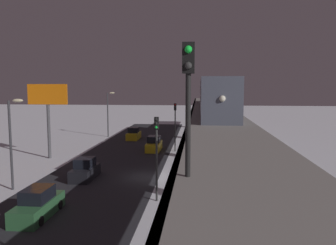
{
  "coord_description": "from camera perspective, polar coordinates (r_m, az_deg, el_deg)",
  "views": [
    {
      "loc": [
        -4.91,
        31.31,
        8.69
      ],
      "look_at": [
        0.13,
        -23.32,
        2.73
      ],
      "focal_mm": 36.14,
      "sensor_mm": 36.0,
      "label": 1
    }
  ],
  "objects": [
    {
      "name": "traffic_light_mid",
      "position": [
        44.61,
        1.21,
        0.41
      ],
      "size": [
        0.32,
        0.44,
        6.4
      ],
      "color": "#2D2D2D",
      "rests_on": "ground_plane"
    },
    {
      "name": "avenue_asphalt",
      "position": [
        33.78,
        -10.91,
        -8.82
      ],
      "size": [
        11.0,
        89.4,
        0.01
      ],
      "primitive_type": "cube",
      "color": "#28282D",
      "rests_on": "ground_plane"
    },
    {
      "name": "rail_signal",
      "position": [
        10.01,
        3.43,
        6.12
      ],
      "size": [
        0.36,
        0.41,
        4.0
      ],
      "color": "black",
      "rests_on": "elevated_railway"
    },
    {
      "name": "sedan_yellow",
      "position": [
        55.58,
        -5.82,
        -2.0
      ],
      "size": [
        1.8,
        4.12,
        1.97
      ],
      "color": "gold",
      "rests_on": "ground_plane"
    },
    {
      "name": "traffic_light_near",
      "position": [
        25.28,
        -1.95,
        -4.05
      ],
      "size": [
        0.32,
        0.44,
        6.4
      ],
      "color": "#2D2D2D",
      "rests_on": "ground_plane"
    },
    {
      "name": "sedan_black",
      "position": [
        33.03,
        -13.81,
        -7.81
      ],
      "size": [
        1.8,
        4.15,
        1.97
      ],
      "color": "black",
      "rests_on": "ground_plane"
    },
    {
      "name": "commercial_billboard",
      "position": [
        42.64,
        -19.62,
        3.33
      ],
      "size": [
        4.8,
        0.36,
        8.9
      ],
      "color": "#4C4C51",
      "rests_on": "ground_plane"
    },
    {
      "name": "ground_plane",
      "position": [
        32.86,
        -3.55,
        -9.15
      ],
      "size": [
        240.0,
        240.0,
        0.0
      ],
      "primitive_type": "plane",
      "color": "white"
    },
    {
      "name": "sedan_yellow_2",
      "position": [
        45.79,
        -2.39,
        -3.73
      ],
      "size": [
        1.8,
        4.51,
        1.97
      ],
      "rotation": [
        0.0,
        0.0,
        3.14
      ],
      "color": "gold",
      "rests_on": "ground_plane"
    },
    {
      "name": "elevated_railway",
      "position": [
        31.55,
        7.95,
        -0.33
      ],
      "size": [
        5.0,
        89.4,
        5.96
      ],
      "color": "gray",
      "rests_on": "ground_plane"
    },
    {
      "name": "sedan_green",
      "position": [
        24.73,
        -21.08,
        -12.87
      ],
      "size": [
        1.91,
        4.73,
        1.97
      ],
      "color": "#2D6038",
      "rests_on": "ground_plane"
    },
    {
      "name": "street_lamp_far",
      "position": [
        58.48,
        -9.92,
        2.31
      ],
      "size": [
        1.35,
        0.44,
        7.65
      ],
      "color": "#38383D",
      "rests_on": "ground_plane"
    },
    {
      "name": "subway_train",
      "position": [
        41.79,
        7.47,
        4.83
      ],
      "size": [
        2.94,
        36.87,
        3.4
      ],
      "color": "#4C5160",
      "rests_on": "elevated_railway"
    },
    {
      "name": "street_lamp_near",
      "position": [
        30.69,
        -24.72,
        -1.63
      ],
      "size": [
        1.35,
        0.44,
        7.65
      ],
      "color": "#38383D",
      "rests_on": "ground_plane"
    }
  ]
}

